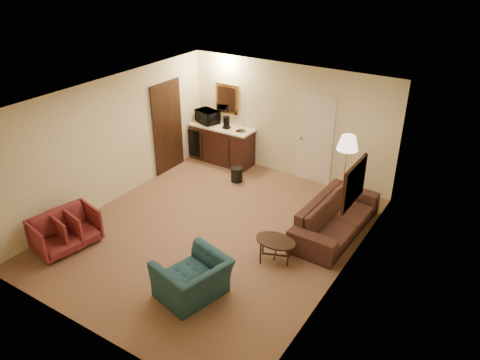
{
  "coord_description": "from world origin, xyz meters",
  "views": [
    {
      "loc": [
        4.42,
        -6.02,
        4.94
      ],
      "look_at": [
        0.29,
        0.5,
        0.97
      ],
      "focal_mm": 35.0,
      "sensor_mm": 36.0,
      "label": 1
    }
  ],
  "objects_px": {
    "rose_chair_far": "(75,225)",
    "waste_bin": "(237,175)",
    "coffee_table": "(275,250)",
    "microwave": "(207,115)",
    "teal_armchair": "(192,273)",
    "floor_lamp": "(345,172)",
    "rose_chair_near": "(55,234)",
    "wetbar_cabinet": "(222,144)",
    "coffee_maker": "(226,122)",
    "sofa": "(337,212)"
  },
  "relations": [
    {
      "from": "floor_lamp",
      "to": "coffee_maker",
      "type": "relative_size",
      "value": 5.38
    },
    {
      "from": "wetbar_cabinet",
      "to": "microwave",
      "type": "xyz_separation_m",
      "value": [
        -0.45,
        0.04,
        0.66
      ]
    },
    {
      "from": "coffee_table",
      "to": "floor_lamp",
      "type": "relative_size",
      "value": 0.45
    },
    {
      "from": "wetbar_cabinet",
      "to": "rose_chair_far",
      "type": "distance_m",
      "value": 4.33
    },
    {
      "from": "rose_chair_near",
      "to": "microwave",
      "type": "bearing_deg",
      "value": 13.72
    },
    {
      "from": "teal_armchair",
      "to": "rose_chair_near",
      "type": "bearing_deg",
      "value": -68.74
    },
    {
      "from": "coffee_table",
      "to": "coffee_maker",
      "type": "height_order",
      "value": "coffee_maker"
    },
    {
      "from": "rose_chair_far",
      "to": "waste_bin",
      "type": "relative_size",
      "value": 2.19
    },
    {
      "from": "microwave",
      "to": "waste_bin",
      "type": "bearing_deg",
      "value": -11.01
    },
    {
      "from": "floor_lamp",
      "to": "coffee_maker",
      "type": "distance_m",
      "value": 3.24
    },
    {
      "from": "teal_armchair",
      "to": "rose_chair_far",
      "type": "relative_size",
      "value": 1.38
    },
    {
      "from": "teal_armchair",
      "to": "floor_lamp",
      "type": "xyz_separation_m",
      "value": [
        0.92,
        3.82,
        0.35
      ]
    },
    {
      "from": "sofa",
      "to": "waste_bin",
      "type": "height_order",
      "value": "sofa"
    },
    {
      "from": "rose_chair_near",
      "to": "rose_chair_far",
      "type": "bearing_deg",
      "value": 3.37
    },
    {
      "from": "teal_armchair",
      "to": "coffee_table",
      "type": "xyz_separation_m",
      "value": [
        0.63,
        1.48,
        -0.24
      ]
    },
    {
      "from": "teal_armchair",
      "to": "sofa",
      "type": "bearing_deg",
      "value": 171.4
    },
    {
      "from": "teal_armchair",
      "to": "rose_chair_far",
      "type": "height_order",
      "value": "teal_armchair"
    },
    {
      "from": "sofa",
      "to": "teal_armchair",
      "type": "height_order",
      "value": "same"
    },
    {
      "from": "teal_armchair",
      "to": "floor_lamp",
      "type": "relative_size",
      "value": 0.64
    },
    {
      "from": "waste_bin",
      "to": "microwave",
      "type": "distance_m",
      "value": 1.82
    },
    {
      "from": "rose_chair_near",
      "to": "coffee_maker",
      "type": "relative_size",
      "value": 2.48
    },
    {
      "from": "coffee_table",
      "to": "waste_bin",
      "type": "bearing_deg",
      "value": 135.27
    },
    {
      "from": "microwave",
      "to": "rose_chair_near",
      "type": "bearing_deg",
      "value": -69.76
    },
    {
      "from": "coffee_table",
      "to": "microwave",
      "type": "height_order",
      "value": "microwave"
    },
    {
      "from": "coffee_table",
      "to": "microwave",
      "type": "distance_m",
      "value": 4.65
    },
    {
      "from": "teal_armchair",
      "to": "rose_chair_near",
      "type": "distance_m",
      "value": 2.77
    },
    {
      "from": "rose_chair_near",
      "to": "microwave",
      "type": "height_order",
      "value": "microwave"
    },
    {
      "from": "wetbar_cabinet",
      "to": "waste_bin",
      "type": "xyz_separation_m",
      "value": [
        0.9,
        -0.72,
        -0.29
      ]
    },
    {
      "from": "waste_bin",
      "to": "coffee_table",
      "type": "bearing_deg",
      "value": -44.73
    },
    {
      "from": "wetbar_cabinet",
      "to": "microwave",
      "type": "bearing_deg",
      "value": 174.37
    },
    {
      "from": "teal_armchair",
      "to": "waste_bin",
      "type": "height_order",
      "value": "teal_armchair"
    },
    {
      "from": "sofa",
      "to": "coffee_table",
      "type": "xyz_separation_m",
      "value": [
        -0.54,
        -1.38,
        -0.24
      ]
    },
    {
      "from": "rose_chair_near",
      "to": "coffee_maker",
      "type": "distance_m",
      "value": 4.77
    },
    {
      "from": "rose_chair_far",
      "to": "coffee_maker",
      "type": "height_order",
      "value": "coffee_maker"
    },
    {
      "from": "microwave",
      "to": "rose_chair_far",
      "type": "bearing_deg",
      "value": -68.8
    },
    {
      "from": "rose_chair_far",
      "to": "coffee_maker",
      "type": "bearing_deg",
      "value": 7.22
    },
    {
      "from": "coffee_maker",
      "to": "rose_chair_far",
      "type": "bearing_deg",
      "value": -96.11
    },
    {
      "from": "rose_chair_near",
      "to": "microwave",
      "type": "relative_size",
      "value": 1.27
    },
    {
      "from": "sofa",
      "to": "floor_lamp",
      "type": "bearing_deg",
      "value": 16.68
    },
    {
      "from": "sofa",
      "to": "waste_bin",
      "type": "distance_m",
      "value": 2.82
    },
    {
      "from": "rose_chair_far",
      "to": "rose_chair_near",
      "type": "bearing_deg",
      "value": -175.93
    },
    {
      "from": "sofa",
      "to": "floor_lamp",
      "type": "height_order",
      "value": "floor_lamp"
    },
    {
      "from": "rose_chair_near",
      "to": "sofa",
      "type": "bearing_deg",
      "value": -38.35
    },
    {
      "from": "rose_chair_far",
      "to": "coffee_table",
      "type": "xyz_separation_m",
      "value": [
        3.31,
        1.45,
        -0.16
      ]
    },
    {
      "from": "teal_armchair",
      "to": "coffee_table",
      "type": "relative_size",
      "value": 1.42
    },
    {
      "from": "coffee_table",
      "to": "rose_chair_near",
      "type": "bearing_deg",
      "value": -151.23
    },
    {
      "from": "coffee_table",
      "to": "coffee_maker",
      "type": "bearing_deg",
      "value": 135.58
    },
    {
      "from": "floor_lamp",
      "to": "wetbar_cabinet",
      "type": "bearing_deg",
      "value": 170.94
    },
    {
      "from": "rose_chair_near",
      "to": "rose_chair_far",
      "type": "height_order",
      "value": "rose_chair_far"
    },
    {
      "from": "coffee_maker",
      "to": "teal_armchair",
      "type": "bearing_deg",
      "value": -62.93
    }
  ]
}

